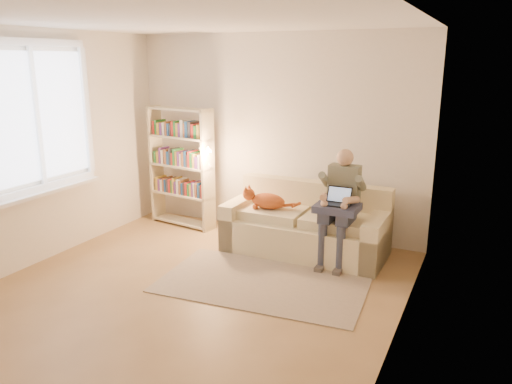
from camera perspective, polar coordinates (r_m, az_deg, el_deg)
The scene contains 13 objects.
floor at distance 5.05m, azimuth -8.35°, elevation -11.86°, with size 4.50×4.50×0.00m, color olive.
ceiling at distance 4.53m, azimuth -9.64°, elevation 19.01°, with size 4.00×4.50×0.02m, color white.
wall_left at distance 5.97m, azimuth -25.07°, elevation 4.24°, with size 0.02×4.50×2.60m, color silver.
wall_right at distance 3.88m, azimuth 16.28°, elevation -0.04°, with size 0.02×4.50×2.60m, color silver.
wall_back at distance 6.56m, azimuth 2.23°, elevation 6.48°, with size 4.00×0.02×2.60m, color silver.
window at distance 6.04m, azimuth -23.38°, elevation 5.26°, with size 0.12×1.52×1.69m.
sofa at distance 6.05m, azimuth 5.75°, elevation -4.12°, with size 1.91×0.86×0.81m.
person at distance 5.66m, azimuth 9.64°, elevation -0.89°, with size 0.35×0.56×1.30m.
cat at distance 6.02m, azimuth 1.29°, elevation -0.94°, with size 0.65×0.22×0.24m.
blanket at distance 5.59m, azimuth 8.68°, elevation -1.70°, with size 0.47×0.39×0.08m, color #2A304A.
laptop at distance 5.58m, azimuth 8.75°, elevation -0.81°, with size 0.27×0.24×0.23m.
bookshelf at distance 6.92m, azimuth -8.54°, elevation 3.49°, with size 1.09×0.45×1.65m.
rug at distance 5.29m, azimuth 0.79°, elevation -10.33°, with size 2.11×1.25×0.01m, color gray.
Camera 1 is at (2.57, -3.71, 2.26)m, focal length 35.00 mm.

